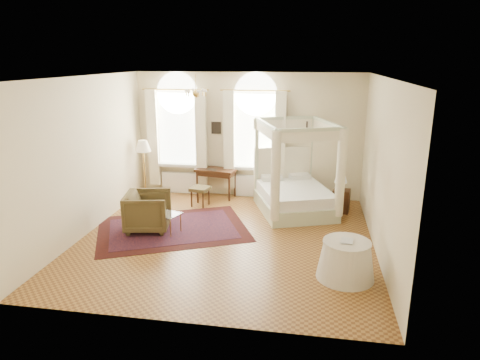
% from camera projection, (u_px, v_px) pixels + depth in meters
% --- Properties ---
extents(ground, '(6.00, 6.00, 0.00)m').
position_uv_depth(ground, '(226.00, 239.00, 8.95)').
color(ground, olive).
rests_on(ground, ground).
extents(room_walls, '(6.00, 6.00, 6.00)m').
position_uv_depth(room_walls, '(225.00, 146.00, 8.41)').
color(room_walls, beige).
rests_on(room_walls, ground).
extents(window_left, '(1.62, 0.27, 3.29)m').
position_uv_depth(window_left, '(178.00, 141.00, 11.57)').
color(window_left, white).
rests_on(window_left, room_walls).
extents(window_right, '(1.62, 0.27, 3.29)m').
position_uv_depth(window_right, '(255.00, 143.00, 11.23)').
color(window_right, white).
rests_on(window_right, room_walls).
extents(chandelier, '(0.51, 0.45, 0.50)m').
position_uv_depth(chandelier, '(196.00, 93.00, 9.43)').
color(chandelier, '#B18A3B').
rests_on(chandelier, room_walls).
extents(wall_pictures, '(2.54, 0.03, 0.39)m').
position_uv_depth(wall_pictures, '(251.00, 127.00, 11.23)').
color(wall_pictures, black).
rests_on(wall_pictures, room_walls).
extents(canopy_bed, '(2.24, 2.47, 2.22)m').
position_uv_depth(canopy_bed, '(295.00, 192.00, 10.40)').
color(canopy_bed, '#B9C29D').
rests_on(canopy_bed, ground).
extents(nightstand, '(0.46, 0.43, 0.56)m').
position_uv_depth(nightstand, '(341.00, 201.00, 10.45)').
color(nightstand, '#351E0E').
rests_on(nightstand, ground).
extents(nightstand_lamp, '(0.30, 0.30, 0.44)m').
position_uv_depth(nightstand_lamp, '(341.00, 179.00, 10.23)').
color(nightstand_lamp, '#B18A3B').
rests_on(nightstand_lamp, nightstand).
extents(writing_desk, '(1.13, 0.73, 0.79)m').
position_uv_depth(writing_desk, '(216.00, 173.00, 11.46)').
color(writing_desk, '#351E0E').
rests_on(writing_desk, ground).
extents(laptop, '(0.35, 0.29, 0.02)m').
position_uv_depth(laptop, '(213.00, 169.00, 11.31)').
color(laptop, black).
rests_on(laptop, writing_desk).
extents(stool, '(0.52, 0.52, 0.50)m').
position_uv_depth(stool, '(200.00, 190.00, 10.83)').
color(stool, '#493A1F').
rests_on(stool, ground).
extents(armchair, '(1.10, 1.07, 0.86)m').
position_uv_depth(armchair, '(148.00, 211.00, 9.31)').
color(armchair, '#473A1E').
rests_on(armchair, ground).
extents(coffee_table, '(0.74, 0.62, 0.43)m').
position_uv_depth(coffee_table, '(165.00, 215.00, 9.20)').
color(coffee_table, white).
rests_on(coffee_table, ground).
extents(floor_lamp, '(0.40, 0.40, 1.57)m').
position_uv_depth(floor_lamp, '(143.00, 149.00, 11.23)').
color(floor_lamp, '#B18A3B').
rests_on(floor_lamp, ground).
extents(oriental_rug, '(3.85, 3.41, 0.01)m').
position_uv_depth(oriental_rug, '(173.00, 229.00, 9.45)').
color(oriental_rug, '#3C110E').
rests_on(oriental_rug, ground).
extents(side_table, '(0.99, 0.99, 0.67)m').
position_uv_depth(side_table, '(346.00, 260.00, 7.28)').
color(side_table, beige).
rests_on(side_table, ground).
extents(book, '(0.24, 0.29, 0.02)m').
position_uv_depth(book, '(341.00, 240.00, 7.21)').
color(book, black).
rests_on(book, side_table).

